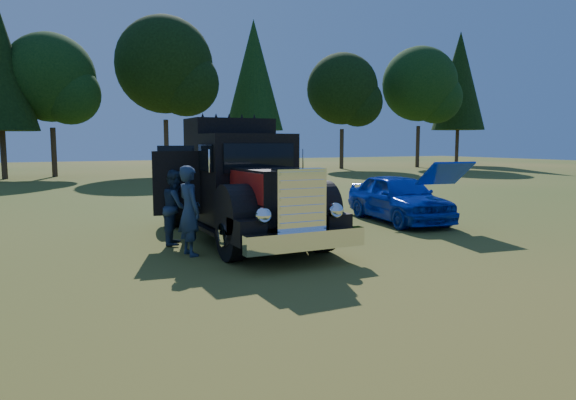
# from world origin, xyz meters

# --- Properties ---
(ground) EXTENTS (120.00, 120.00, 0.00)m
(ground) POSITION_xyz_m (0.00, 0.00, 0.00)
(ground) COLOR #335619
(ground) RESTS_ON ground
(treeline) EXTENTS (73.97, 24.04, 13.84)m
(treeline) POSITION_xyz_m (-6.66, 27.73, 7.81)
(treeline) COLOR #2D2116
(treeline) RESTS_ON ground
(diamond_t_truck) EXTENTS (3.38, 7.16, 3.00)m
(diamond_t_truck) POSITION_xyz_m (-0.70, 1.69, 1.28)
(diamond_t_truck) COLOR black
(diamond_t_truck) RESTS_ON ground
(hotrod_coupe) EXTENTS (2.29, 4.46, 1.89)m
(hotrod_coupe) POSITION_xyz_m (4.63, 2.34, 0.73)
(hotrod_coupe) COLOR #0D07A8
(hotrod_coupe) RESTS_ON ground
(spectator_near) EXTENTS (0.55, 0.76, 1.92)m
(spectator_near) POSITION_xyz_m (-2.34, 0.53, 0.96)
(spectator_near) COLOR #1C1E43
(spectator_near) RESTS_ON ground
(spectator_far) EXTENTS (0.93, 1.04, 1.77)m
(spectator_far) POSITION_xyz_m (-2.30, 1.87, 0.88)
(spectator_far) COLOR #1B2240
(spectator_far) RESTS_ON ground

